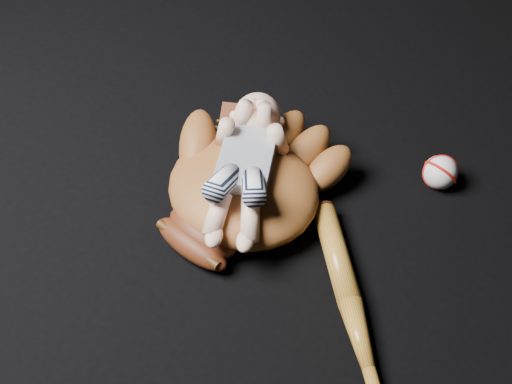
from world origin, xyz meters
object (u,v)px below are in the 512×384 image
baseball_glove (243,184)px  baseball_bat (354,316)px  baseball (440,172)px  newborn_baby (244,167)px

baseball_glove → baseball_bat: bearing=-13.1°
baseball_glove → baseball: 0.38m
newborn_baby → baseball_bat: newborn_baby is taller
newborn_baby → baseball_glove: bearing=114.2°
newborn_baby → baseball: bearing=19.1°
baseball_glove → baseball: (0.34, 0.18, -0.03)m
newborn_baby → baseball: size_ratio=5.04×
baseball → baseball_glove: bearing=-151.6°
baseball_glove → baseball_bat: 0.32m
newborn_baby → baseball: (0.33, 0.19, -0.08)m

